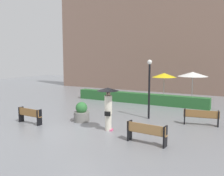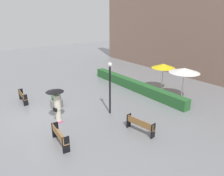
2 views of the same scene
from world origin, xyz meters
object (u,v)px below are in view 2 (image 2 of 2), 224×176
(bench_near_left, at_px, (23,96))
(bench_far_right, at_px, (140,124))
(pedestrian_with_umbrella, at_px, (56,100))
(patio_umbrella_white, at_px, (184,70))
(bench_near_right, at_px, (59,136))
(lamp_post, at_px, (110,83))
(planter_pot, at_px, (56,100))
(patio_umbrella_yellow, at_px, (163,66))

(bench_near_left, height_order, bench_far_right, bench_near_left)
(bench_near_left, distance_m, pedestrian_with_umbrella, 4.65)
(bench_far_right, height_order, patio_umbrella_white, patio_umbrella_white)
(bench_near_right, bearing_deg, pedestrian_with_umbrella, 159.22)
(bench_far_right, xyz_separation_m, lamp_post, (-2.99, 0.08, 1.68))
(pedestrian_with_umbrella, height_order, lamp_post, lamp_post)
(bench_far_right, relative_size, pedestrian_with_umbrella, 0.85)
(bench_near_right, height_order, lamp_post, lamp_post)
(bench_near_right, height_order, planter_pot, planter_pot)
(planter_pot, xyz_separation_m, patio_umbrella_white, (4.52, 8.36, 1.88))
(bench_near_left, relative_size, lamp_post, 0.46)
(pedestrian_with_umbrella, distance_m, patio_umbrella_white, 9.52)
(pedestrian_with_umbrella, bearing_deg, bench_near_left, -168.30)
(pedestrian_with_umbrella, height_order, patio_umbrella_yellow, patio_umbrella_yellow)
(patio_umbrella_yellow, bearing_deg, bench_far_right, -58.11)
(bench_far_right, xyz_separation_m, pedestrian_with_umbrella, (-3.92, -3.23, 0.95))
(patio_umbrella_yellow, bearing_deg, patio_umbrella_white, -10.42)
(bench_near_left, xyz_separation_m, planter_pot, (2.26, 1.75, -0.03))
(pedestrian_with_umbrella, relative_size, patio_umbrella_white, 0.85)
(bench_near_right, distance_m, bench_far_right, 4.42)
(bench_near_right, height_order, patio_umbrella_yellow, patio_umbrella_yellow)
(bench_far_right, xyz_separation_m, patio_umbrella_white, (-1.60, 5.95, 1.86))
(bench_near_left, bearing_deg, bench_near_right, 0.28)
(bench_far_right, relative_size, lamp_post, 0.52)
(planter_pot, bearing_deg, bench_near_left, -142.31)
(pedestrian_with_umbrella, bearing_deg, lamp_post, 74.39)
(bench_near_left, xyz_separation_m, bench_far_right, (8.38, 4.16, -0.01))
(bench_far_right, height_order, lamp_post, lamp_post)
(lamp_post, bearing_deg, bench_far_right, -1.55)
(bench_near_left, bearing_deg, bench_far_right, 26.39)
(planter_pot, xyz_separation_m, patio_umbrella_yellow, (2.15, 8.80, 1.70))
(bench_near_right, height_order, bench_near_left, bench_near_right)
(pedestrian_with_umbrella, distance_m, planter_pot, 2.54)
(patio_umbrella_yellow, bearing_deg, bench_near_left, -112.68)
(pedestrian_with_umbrella, relative_size, planter_pot, 1.92)
(pedestrian_with_umbrella, distance_m, lamp_post, 3.52)
(patio_umbrella_yellow, bearing_deg, planter_pot, -103.72)
(bench_near_left, relative_size, patio_umbrella_yellow, 0.68)
(lamp_post, distance_m, patio_umbrella_yellow, 6.38)
(bench_near_left, xyz_separation_m, lamp_post, (5.39, 4.24, 1.67))
(bench_far_right, distance_m, pedestrian_with_umbrella, 5.17)
(planter_pot, distance_m, patio_umbrella_white, 9.69)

